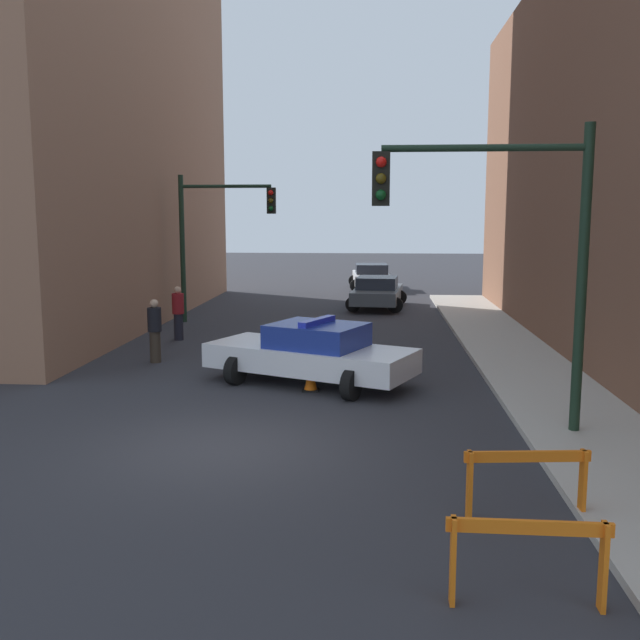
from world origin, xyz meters
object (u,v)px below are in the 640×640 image
at_px(pedestrian_corner, 178,312).
at_px(barrier_mid, 527,473).
at_px(parked_car_near, 377,292).
at_px(barrier_front, 528,548).
at_px(traffic_light_far, 212,227).
at_px(traffic_cone, 311,377).
at_px(parked_car_mid, 371,276).
at_px(pedestrian_crossing, 155,330).
at_px(police_car, 312,353).
at_px(traffic_light_near, 513,232).

xyz_separation_m(pedestrian_corner, barrier_mid, (7.91, -12.46, -0.24)).
relative_size(parked_car_near, pedestrian_corner, 2.68).
bearing_deg(barrier_front, traffic_light_far, 111.59).
height_order(parked_car_near, traffic_cone, parked_car_near).
bearing_deg(traffic_light_far, parked_car_mid, 64.84).
distance_m(pedestrian_crossing, barrier_mid, 11.90).
bearing_deg(parked_car_mid, parked_car_near, -91.32).
relative_size(police_car, traffic_cone, 7.69).
height_order(parked_car_mid, barrier_mid, parked_car_mid).
relative_size(parked_car_near, pedestrian_crossing, 2.68).
xyz_separation_m(parked_car_near, pedestrian_crossing, (-5.81, -11.32, 0.19)).
xyz_separation_m(pedestrian_crossing, barrier_mid, (7.61, -9.14, -0.24)).
xyz_separation_m(pedestrian_corner, barrier_front, (7.50, -14.53, -0.24)).
bearing_deg(barrier_front, pedestrian_crossing, 122.68).
xyz_separation_m(pedestrian_crossing, barrier_front, (7.20, -11.22, -0.24)).
distance_m(traffic_light_far, barrier_mid, 18.13).
relative_size(traffic_light_near, pedestrian_crossing, 3.13).
bearing_deg(barrier_front, barrier_mid, 78.69).
bearing_deg(pedestrian_corner, traffic_cone, 18.76).
xyz_separation_m(traffic_light_near, parked_car_mid, (-2.48, 24.50, -2.86)).
bearing_deg(traffic_light_far, pedestrian_crossing, -89.73).
bearing_deg(barrier_front, police_car, 107.75).
bearing_deg(traffic_light_far, barrier_mid, -64.73).
relative_size(parked_car_mid, pedestrian_crossing, 2.65).
xyz_separation_m(pedestrian_corner, traffic_cone, (4.61, -6.04, -0.54)).
bearing_deg(barrier_mid, pedestrian_corner, 122.42).
height_order(parked_car_mid, barrier_front, parked_car_mid).
bearing_deg(parked_car_mid, pedestrian_corner, -114.00).
bearing_deg(barrier_mid, barrier_front, -101.31).
height_order(traffic_light_far, pedestrian_corner, traffic_light_far).
bearing_deg(pedestrian_crossing, pedestrian_corner, -27.45).
relative_size(police_car, barrier_mid, 3.16).
height_order(traffic_light_far, barrier_mid, traffic_light_far).
distance_m(pedestrian_crossing, barrier_front, 13.33).
height_order(traffic_light_far, pedestrian_crossing, traffic_light_far).
bearing_deg(pedestrian_corner, parked_car_near, 124.04).
height_order(pedestrian_crossing, barrier_mid, pedestrian_crossing).
relative_size(traffic_light_far, pedestrian_crossing, 3.13).
bearing_deg(police_car, parked_car_mid, 20.83).
bearing_deg(parked_car_mid, police_car, -96.87).
relative_size(traffic_light_near, traffic_cone, 7.93).
relative_size(pedestrian_corner, traffic_cone, 2.53).
relative_size(pedestrian_crossing, pedestrian_corner, 1.00).
bearing_deg(police_car, barrier_mid, -130.46).
bearing_deg(police_car, pedestrian_corner, 64.39).
distance_m(traffic_light_near, parked_car_near, 17.31).
distance_m(traffic_light_near, traffic_cone, 5.68).
bearing_deg(pedestrian_crossing, police_car, -148.86).
distance_m(parked_car_near, pedestrian_crossing, 12.73).
bearing_deg(pedestrian_corner, traffic_light_near, 24.29).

